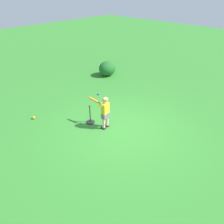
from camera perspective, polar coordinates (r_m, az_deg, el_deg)
The scene contains 6 objects.
ground_plane at distance 7.20m, azimuth 2.83°, elevation -4.50°, with size 40.00×40.00×0.00m, color #2D7528.
child_batter at distance 6.97m, azimuth -1.90°, elevation 0.61°, with size 0.77×0.33×1.08m.
play_ball_midfield at distance 8.16m, azimuth -19.11°, elevation -1.36°, with size 0.10×0.10×0.10m, color orange.
play_ball_center_lawn at distance 9.39m, azimuth -3.40°, elevation 4.56°, with size 0.08×0.08×0.08m, color blue.
batting_tee at distance 7.53m, azimuth -5.46°, elevation -1.95°, with size 0.28×0.28×0.62m.
shrub_left_background at distance 11.32m, azimuth -1.18°, elevation 10.90°, with size 0.76×0.88×0.72m, color #1E5B23.
Camera 1 is at (3.81, -4.54, 4.08)m, focal length 36.34 mm.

